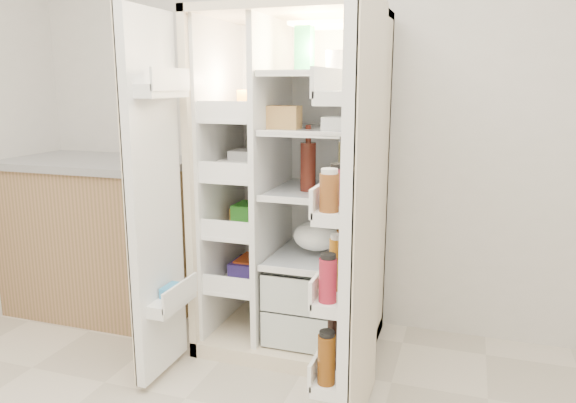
% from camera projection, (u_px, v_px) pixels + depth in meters
% --- Properties ---
extents(wall_back, '(4.00, 0.02, 2.70)m').
position_uv_depth(wall_back, '(340.00, 98.00, 3.14)').
color(wall_back, silver).
rests_on(wall_back, floor).
extents(refrigerator, '(0.92, 0.70, 1.80)m').
position_uv_depth(refrigerator, '(298.00, 212.00, 2.99)').
color(refrigerator, beige).
rests_on(refrigerator, floor).
extents(freezer_door, '(0.15, 0.40, 1.72)m').
position_uv_depth(freezer_door, '(155.00, 201.00, 2.56)').
color(freezer_door, white).
rests_on(freezer_door, floor).
extents(fridge_door, '(0.17, 0.58, 1.72)m').
position_uv_depth(fridge_door, '(357.00, 229.00, 2.17)').
color(fridge_door, white).
rests_on(fridge_door, floor).
extents(kitchen_counter, '(1.35, 0.72, 0.98)m').
position_uv_depth(kitchen_counter, '(94.00, 233.00, 3.50)').
color(kitchen_counter, '#9A704D').
rests_on(kitchen_counter, floor).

